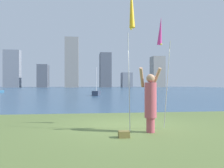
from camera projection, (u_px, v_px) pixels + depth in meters
ground at (89, 90)px, 58.48m from camera, size 120.00×138.00×0.12m
person at (150, 100)px, 6.88m from camera, size 0.71×0.53×1.95m
kite_flag_left at (131, 6)px, 6.68m from camera, size 0.16×0.71×4.56m
kite_flag_right at (161, 34)px, 7.79m from camera, size 0.16×1.09×3.71m
bag at (124, 134)px, 6.20m from camera, size 0.30×0.20×0.18m
sailboat_1 at (96, 93)px, 28.96m from camera, size 1.20×1.81×3.57m
skyline_tower_0 at (12, 69)px, 100.97m from camera, size 6.77×4.02×16.38m
skyline_tower_1 at (43, 76)px, 100.85m from camera, size 4.58×4.95×10.05m
skyline_tower_2 at (72, 62)px, 102.96m from camera, size 6.06×3.20×22.45m
skyline_tower_3 at (105, 70)px, 106.38m from camera, size 5.01×7.69×15.70m
skyline_tower_4 at (127, 80)px, 108.25m from camera, size 4.70×6.05×6.82m
skyline_tower_5 at (157, 72)px, 110.25m from camera, size 5.74×6.63×14.62m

